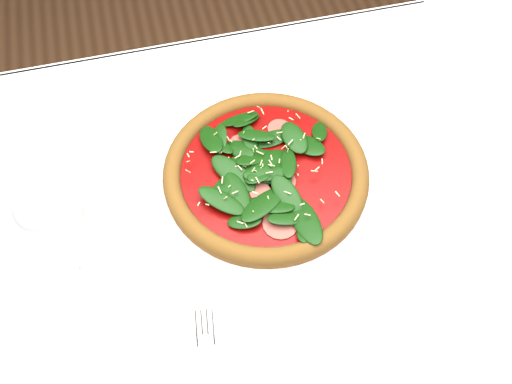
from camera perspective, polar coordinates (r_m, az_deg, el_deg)
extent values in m
plane|color=brown|center=(1.51, -0.02, -17.71)|extent=(6.00, 6.00, 0.00)
cube|color=white|center=(0.83, -0.03, -4.49)|extent=(1.20, 0.80, 0.04)
cylinder|color=#4D381F|center=(1.46, 17.59, 4.76)|extent=(0.06, 0.06, 0.71)
cube|color=white|center=(1.13, -5.06, 10.84)|extent=(1.20, 0.01, 0.22)
cylinder|color=silver|center=(0.85, 0.98, 1.29)|extent=(0.35, 0.35, 0.01)
torus|color=silver|center=(0.84, 0.99, 1.45)|extent=(0.35, 0.35, 0.01)
cylinder|color=brown|center=(0.84, 0.99, 1.71)|extent=(0.35, 0.35, 0.01)
torus|color=#A86B26|center=(0.83, 1.00, 2.02)|extent=(0.35, 0.35, 0.03)
cylinder|color=#840405|center=(0.83, 1.00, 2.02)|extent=(0.29, 0.29, 0.00)
cylinder|color=#A04C40|center=(0.83, 1.00, 2.18)|extent=(0.26, 0.26, 0.00)
ellipsoid|color=#0F380A|center=(0.82, 1.01, 2.58)|extent=(0.28, 0.28, 0.02)
cylinder|color=beige|center=(0.81, 1.02, 2.82)|extent=(0.26, 0.26, 0.00)
cylinder|color=white|center=(0.81, -17.00, -7.27)|extent=(0.07, 0.07, 0.00)
cylinder|color=white|center=(0.77, -17.95, -5.60)|extent=(0.01, 0.01, 0.10)
ellipsoid|color=white|center=(0.69, -19.97, -2.02)|extent=(0.08, 0.08, 0.11)
cube|color=silver|center=(0.74, -5.15, -13.33)|extent=(0.03, 0.05, 0.00)
cylinder|color=silver|center=(1.15, 19.82, 16.28)|extent=(0.14, 0.14, 0.01)
torus|color=silver|center=(1.15, 19.87, 16.39)|extent=(0.14, 0.14, 0.01)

